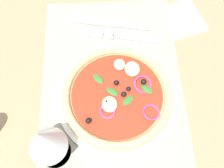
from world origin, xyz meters
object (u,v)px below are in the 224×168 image
Objects in this scene: plate at (117,97)px; napkin at (182,18)px; fork at (118,36)px; knife at (109,23)px; pizza at (117,94)px; wine_glass at (44,141)px.

plate is 2.39× the size of napkin.
fork is at bearing -3.94° from plate.
knife reaches higher than napkin.
plate is 28.14cm from napkin.
fork is (16.44, -1.07, -1.90)cm from pizza.
pizza is at bearing 98.98° from fork.
knife is (20.55, 0.90, -1.86)cm from pizza.
fork is at bearing -27.46° from wine_glass.
wine_glass is (-31.67, 12.35, 9.58)cm from knife.
wine_glass is 1.35× the size of napkin.
wine_glass is (-11.08, 13.19, 9.32)cm from plate.
wine_glass reaches higher than knife.
napkin is at bearing -150.91° from fork.
napkin is (21.45, -18.09, -2.34)cm from pizza.
plate is 16.52cm from fork.
plate is 1.33× the size of knife.
knife is 19.02cm from napkin.
knife is at bearing -51.65° from fork.
pizza reaches higher than plate.
wine_glass is 46.31cm from napkin.
fork reaches higher than napkin.
plate is 20.60cm from knife.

